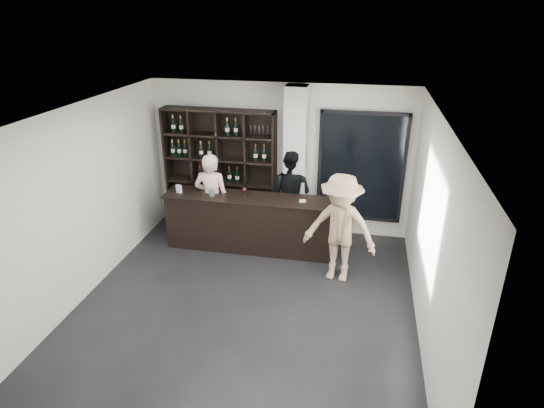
% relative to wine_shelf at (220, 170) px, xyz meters
% --- Properties ---
extents(floor, '(5.00, 5.50, 0.01)m').
position_rel_wine_shelf_xyz_m(floor, '(1.15, -2.57, -1.20)').
color(floor, black).
rests_on(floor, ground).
extents(wine_shelf, '(2.20, 0.35, 2.40)m').
position_rel_wine_shelf_xyz_m(wine_shelf, '(0.00, 0.00, 0.00)').
color(wine_shelf, black).
rests_on(wine_shelf, floor).
extents(structural_column, '(0.40, 0.40, 2.90)m').
position_rel_wine_shelf_xyz_m(structural_column, '(1.50, -0.10, 0.25)').
color(structural_column, silver).
rests_on(structural_column, floor).
extents(glass_panel, '(1.60, 0.08, 2.10)m').
position_rel_wine_shelf_xyz_m(glass_panel, '(2.70, 0.12, 0.20)').
color(glass_panel, black).
rests_on(glass_panel, floor).
extents(tasting_counter, '(3.14, 0.65, 1.03)m').
position_rel_wine_shelf_xyz_m(tasting_counter, '(0.80, -0.82, -0.68)').
color(tasting_counter, black).
rests_on(tasting_counter, floor).
extents(taster_pink, '(0.65, 0.43, 1.76)m').
position_rel_wine_shelf_xyz_m(taster_pink, '(0.05, -0.72, -0.32)').
color(taster_pink, '#FBC8CA').
rests_on(taster_pink, floor).
extents(taster_black, '(1.05, 0.94, 1.79)m').
position_rel_wine_shelf_xyz_m(taster_black, '(1.43, -0.17, -0.31)').
color(taster_black, black).
rests_on(taster_black, floor).
extents(customer, '(1.29, 0.89, 1.83)m').
position_rel_wine_shelf_xyz_m(customer, '(2.45, -1.52, -0.29)').
color(customer, tan).
rests_on(customer, floor).
extents(wine_glass, '(0.10, 0.10, 0.21)m').
position_rel_wine_shelf_xyz_m(wine_glass, '(0.70, -0.83, -0.06)').
color(wine_glass, white).
rests_on(wine_glass, tasting_counter).
extents(spit_cup, '(0.11, 0.11, 0.13)m').
position_rel_wine_shelf_xyz_m(spit_cup, '(0.12, -0.89, -0.10)').
color(spit_cup, '#A4B4C2').
rests_on(spit_cup, tasting_counter).
extents(napkin_stack, '(0.12, 0.12, 0.02)m').
position_rel_wine_shelf_xyz_m(napkin_stack, '(1.75, -0.82, -0.16)').
color(napkin_stack, white).
rests_on(napkin_stack, tasting_counter).
extents(card_stand, '(0.11, 0.08, 0.15)m').
position_rel_wine_shelf_xyz_m(card_stand, '(-0.52, -0.87, -0.09)').
color(card_stand, white).
rests_on(card_stand, tasting_counter).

